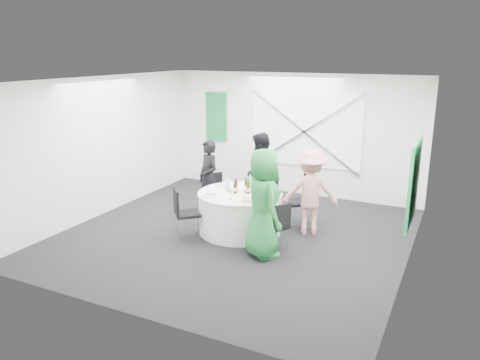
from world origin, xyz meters
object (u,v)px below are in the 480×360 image
at_px(chair_front_right, 278,223).
at_px(person_woman_pink, 310,192).
at_px(banquet_table, 240,212).
at_px(person_woman_green, 263,203).
at_px(chair_back_right, 302,196).
at_px(person_man_back_left, 209,178).
at_px(clear_water_bottle, 227,186).
at_px(chair_back_left, 216,191).
at_px(green_water_bottle, 249,187).
at_px(person_man_back, 260,173).
at_px(chair_back, 267,191).
at_px(chair_front_left, 183,209).

distance_m(chair_front_right, person_woman_pink, 1.05).
height_order(banquet_table, person_woman_green, person_woman_green).
relative_size(chair_back_right, person_man_back_left, 0.64).
distance_m(person_woman_green, clear_water_bottle, 1.29).
relative_size(chair_back_left, person_man_back_left, 0.55).
relative_size(person_woman_pink, green_water_bottle, 5.28).
bearing_deg(chair_front_right, person_man_back_left, -91.45).
height_order(person_man_back_left, person_woman_pink, person_woman_pink).
bearing_deg(person_man_back, chair_back, 62.61).
bearing_deg(person_man_back, chair_front_left, -25.21).
xyz_separation_m(chair_back, chair_back_right, (0.83, -0.25, 0.07)).
bearing_deg(clear_water_bottle, chair_back_left, 132.24).
distance_m(chair_front_left, clear_water_bottle, 0.94).
relative_size(chair_back_right, chair_front_left, 1.07).
bearing_deg(chair_front_left, person_woman_pink, -101.90).
height_order(chair_back_left, person_woman_green, person_woman_green).
relative_size(person_man_back_left, person_woman_green, 0.86).
xyz_separation_m(chair_front_right, person_man_back_left, (-1.97, 1.14, 0.27)).
bearing_deg(clear_water_bottle, person_man_back_left, 139.94).
bearing_deg(person_woman_green, person_man_back_left, 6.73).
xyz_separation_m(chair_back_right, chair_front_left, (-1.71, -1.54, -0.04)).
bearing_deg(chair_front_left, chair_back_right, -90.99).
distance_m(chair_back_left, person_man_back_left, 0.32).
xyz_separation_m(banquet_table, person_man_back_left, (-1.02, 0.62, 0.39)).
xyz_separation_m(chair_back_left, chair_back_right, (1.79, 0.17, 0.08)).
distance_m(chair_back_left, chair_front_left, 1.38).
relative_size(chair_front_left, person_woman_pink, 0.58).
height_order(chair_front_left, person_man_back, person_man_back).
xyz_separation_m(person_man_back_left, person_woman_green, (1.81, -1.39, 0.13)).
relative_size(chair_back_right, person_woman_pink, 0.62).
relative_size(chair_back, person_man_back, 0.52).
height_order(chair_front_right, person_woman_pink, person_woman_pink).
height_order(chair_back, chair_front_right, chair_back).
relative_size(chair_back, chair_front_left, 0.95).
xyz_separation_m(chair_back_left, person_woman_green, (1.65, -1.42, 0.40)).
bearing_deg(green_water_bottle, banquet_table, -162.59).
distance_m(person_woman_green, green_water_bottle, 1.04).
xyz_separation_m(chair_front_right, person_woman_pink, (0.24, 0.98, 0.30)).
height_order(person_man_back_left, person_woman_green, person_woman_green).
xyz_separation_m(chair_front_left, person_man_back, (0.67, 1.88, 0.30)).
xyz_separation_m(person_woman_pink, person_woman_green, (-0.40, -1.23, 0.10)).
height_order(person_woman_pink, green_water_bottle, person_woman_pink).
relative_size(chair_back_left, chair_front_left, 0.93).
distance_m(chair_front_right, clear_water_bottle, 1.36).
xyz_separation_m(chair_front_left, person_woman_pink, (1.97, 1.19, 0.26)).
distance_m(chair_back_left, person_woman_pink, 2.08).
bearing_deg(chair_front_left, person_woman_green, -134.61).
xyz_separation_m(chair_front_right, chair_front_left, (-1.74, -0.21, 0.04)).
relative_size(chair_front_left, person_man_back_left, 0.60).
relative_size(chair_back_right, person_woman_green, 0.55).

